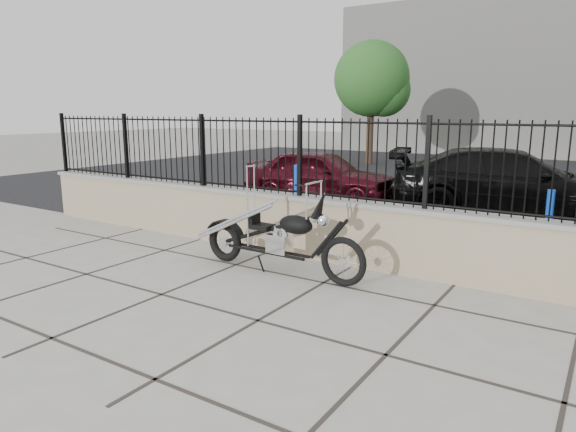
{
  "coord_description": "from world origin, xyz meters",
  "views": [
    {
      "loc": [
        3.15,
        -4.27,
        2.28
      ],
      "look_at": [
        -0.8,
        1.85,
        0.77
      ],
      "focal_mm": 32.0,
      "sensor_mm": 36.0,
      "label": 1
    }
  ],
  "objects": [
    {
      "name": "chopper_motorcycle",
      "position": [
        -0.8,
        1.55,
        0.77
      ],
      "size": [
        2.57,
        0.52,
        1.53
      ],
      "primitive_type": null,
      "rotation": [
        0.0,
        0.0,
        -0.03
      ],
      "color": "black",
      "rests_on": "ground_plane"
    },
    {
      "name": "retaining_wall",
      "position": [
        0.0,
        2.5,
        0.48
      ],
      "size": [
        14.0,
        0.36,
        0.96
      ],
      "primitive_type": "cube",
      "color": "gray",
      "rests_on": "ground_plane"
    },
    {
      "name": "car_black",
      "position": [
        1.22,
        7.58,
        0.73
      ],
      "size": [
        5.4,
        3.27,
        1.46
      ],
      "primitive_type": "imported",
      "rotation": [
        0.0,
        0.0,
        1.83
      ],
      "color": "black",
      "rests_on": "parking_lot"
    },
    {
      "name": "tree_left",
      "position": [
        -5.84,
        16.08,
        3.68
      ],
      "size": [
        3.11,
        3.11,
        5.25
      ],
      "rotation": [
        0.0,
        0.0,
        -0.08
      ],
      "color": "#382619",
      "rests_on": "ground_plane"
    },
    {
      "name": "ground_plane",
      "position": [
        0.0,
        0.0,
        0.0
      ],
      "size": [
        90.0,
        90.0,
        0.0
      ],
      "primitive_type": "plane",
      "color": "#99968E",
      "rests_on": "ground"
    },
    {
      "name": "bollard_b",
      "position": [
        2.29,
        4.94,
        0.5
      ],
      "size": [
        0.13,
        0.13,
        1.01
      ],
      "primitive_type": "cylinder",
      "rotation": [
        0.0,
        0.0,
        -0.12
      ],
      "color": "blue",
      "rests_on": "ground_plane"
    },
    {
      "name": "car_red",
      "position": [
        -3.17,
        7.03,
        0.66
      ],
      "size": [
        3.97,
        1.88,
        1.31
      ],
      "primitive_type": "imported",
      "rotation": [
        0.0,
        0.0,
        1.66
      ],
      "color": "#3F0913",
      "rests_on": "parking_lot"
    },
    {
      "name": "parking_lot",
      "position": [
        0.0,
        12.5,
        0.0
      ],
      "size": [
        30.0,
        30.0,
        0.0
      ],
      "primitive_type": "plane",
      "color": "black",
      "rests_on": "ground"
    },
    {
      "name": "iron_fence",
      "position": [
        0.0,
        2.5,
        1.56
      ],
      "size": [
        14.0,
        0.08,
        1.2
      ],
      "primitive_type": "cube",
      "color": "black",
      "rests_on": "retaining_wall"
    },
    {
      "name": "bollard_a",
      "position": [
        -2.74,
        5.21,
        0.55
      ],
      "size": [
        0.17,
        0.17,
        1.1
      ],
      "primitive_type": "cylinder",
      "rotation": [
        0.0,
        0.0,
        -0.38
      ],
      "color": "#0E19D2",
      "rests_on": "ground_plane"
    },
    {
      "name": "background_building",
      "position": [
        0.0,
        26.5,
        4.0
      ],
      "size": [
        22.0,
        6.0,
        8.0
      ],
      "primitive_type": "cube",
      "color": "beige",
      "rests_on": "ground_plane"
    }
  ]
}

